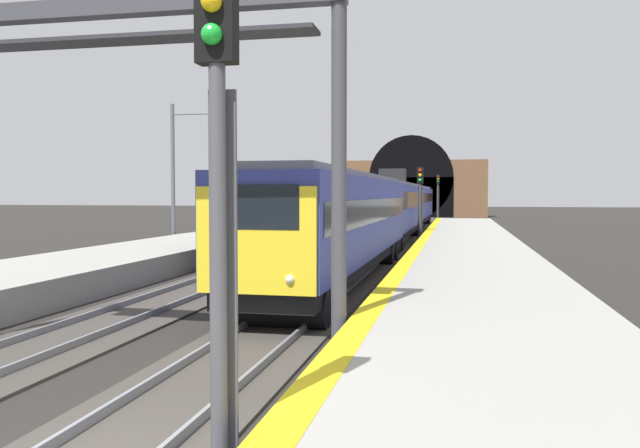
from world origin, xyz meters
TOP-DOWN VIEW (x-y plane):
  - platform_right_edge_strip at (0.00, -2.45)m, footprint 112.00×0.50m
  - train_main_approaching at (35.93, 0.00)m, footprint 58.15×3.00m
  - train_adjacent_platform at (36.85, 4.22)m, footprint 38.82×3.00m
  - railway_signal_near at (-0.44, -1.86)m, footprint 0.39×0.38m
  - railway_signal_mid at (34.24, -1.86)m, footprint 0.39×0.38m
  - railway_signal_far at (72.62, -1.86)m, footprint 0.39×0.38m
  - overhead_signal_gantry at (5.28, 2.11)m, footprint 0.70×8.51m
  - tunnel_portal at (84.78, 2.11)m, footprint 3.05×20.49m
  - catenary_mast_near at (28.24, 11.72)m, footprint 0.22×2.44m

SIDE VIEW (x-z plane):
  - platform_right_edge_strip at x=0.00m, z-range 0.91..0.92m
  - train_main_approaching at x=35.93m, z-range -0.15..4.66m
  - train_adjacent_platform at x=36.85m, z-range -0.15..4.86m
  - railway_signal_mid at x=34.24m, z-range 0.53..5.37m
  - railway_signal_near at x=-0.44m, z-range 0.56..6.02m
  - railway_signal_far at x=72.62m, z-range 0.56..6.04m
  - tunnel_portal at x=84.78m, z-range -1.80..9.68m
  - catenary_mast_near at x=28.24m, z-range 0.13..8.41m
  - overhead_signal_gantry at x=5.28m, z-range 1.77..8.72m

